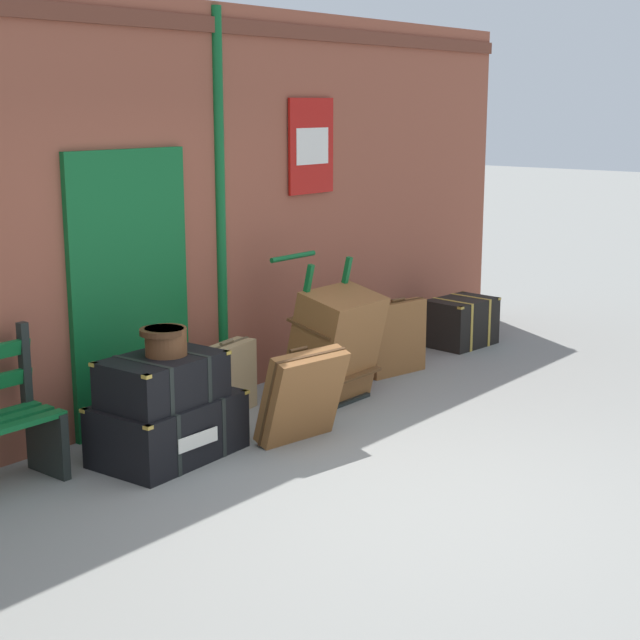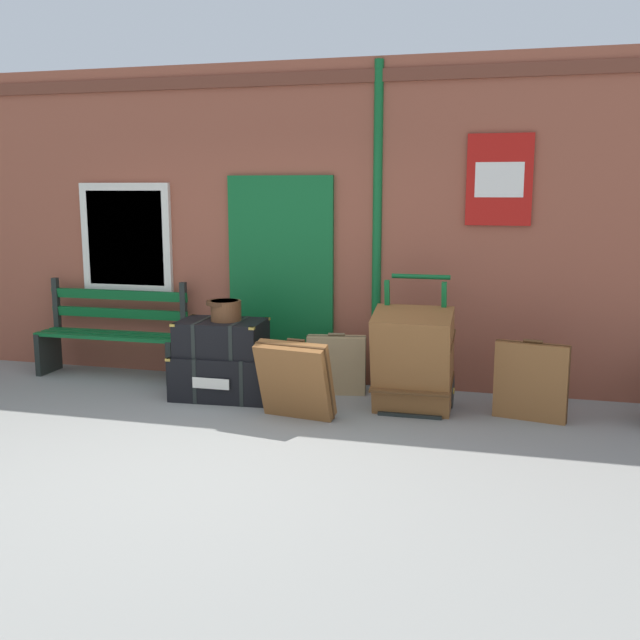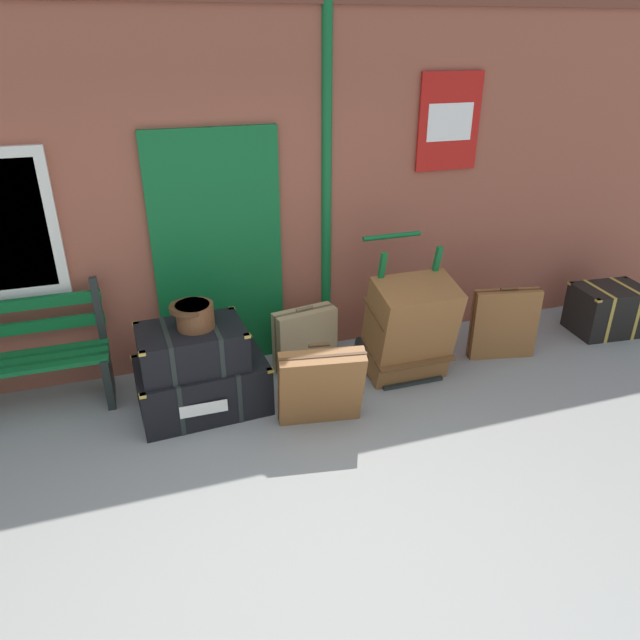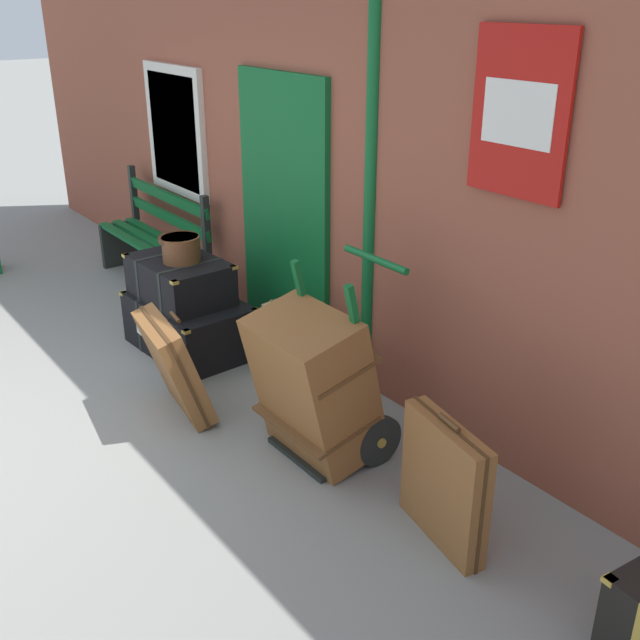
# 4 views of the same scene
# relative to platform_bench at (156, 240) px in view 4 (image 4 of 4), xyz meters

# --- Properties ---
(brick_facade) EXTENTS (10.40, 0.35, 3.20)m
(brick_facade) POSITION_rel_platform_bench_xyz_m (1.87, 0.44, 1.15)
(brick_facade) COLOR brown
(brick_facade) RESTS_ON ground
(platform_bench) EXTENTS (1.60, 0.43, 1.01)m
(platform_bench) POSITION_rel_platform_bench_xyz_m (0.00, 0.00, 0.00)
(platform_bench) COLOR #0F5B28
(platform_bench) RESTS_ON ground
(steamer_trunk_base) EXTENTS (1.05, 0.71, 0.43)m
(steamer_trunk_base) POSITION_rel_platform_bench_xyz_m (1.48, -0.44, -0.23)
(steamer_trunk_base) COLOR black
(steamer_trunk_base) RESTS_ON ground
(steamer_trunk_middle) EXTENTS (0.83, 0.59, 0.33)m
(steamer_trunk_middle) POSITION_rel_platform_bench_xyz_m (1.43, -0.46, 0.14)
(steamer_trunk_middle) COLOR black
(steamer_trunk_middle) RESTS_ON steamer_trunk_base
(round_hatbox) EXTENTS (0.33, 0.30, 0.19)m
(round_hatbox) POSITION_rel_platform_bench_xyz_m (1.47, -0.46, 0.41)
(round_hatbox) COLOR brown
(round_hatbox) RESTS_ON steamer_trunk_middle
(porters_trolley) EXTENTS (0.71, 0.63, 1.19)m
(porters_trolley) POSITION_rel_platform_bench_xyz_m (3.26, -0.35, -0.17)
(porters_trolley) COLOR black
(porters_trolley) RESTS_ON ground
(large_brown_trunk) EXTENTS (0.70, 0.63, 0.96)m
(large_brown_trunk) POSITION_rel_platform_bench_xyz_m (3.26, -0.53, 0.03)
(large_brown_trunk) COLOR brown
(large_brown_trunk) RESTS_ON ground
(suitcase_oxblood) EXTENTS (0.69, 0.46, 0.71)m
(suitcase_oxblood) POSITION_rel_platform_bench_xyz_m (2.31, -0.97, -0.10)
(suitcase_oxblood) COLOR brown
(suitcase_oxblood) RESTS_ON ground
(suitcase_beige) EXTENTS (0.63, 0.24, 0.71)m
(suitcase_beige) POSITION_rel_platform_bench_xyz_m (4.27, -0.46, -0.11)
(suitcase_beige) COLOR brown
(suitcase_beige) RESTS_ON ground
(suitcase_cream) EXTENTS (0.59, 0.28, 0.60)m
(suitcase_cream) POSITION_rel_platform_bench_xyz_m (2.46, -0.07, -0.16)
(suitcase_cream) COLOR tan
(suitcase_cream) RESTS_ON ground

